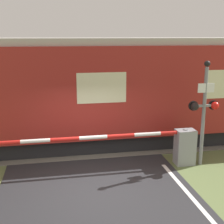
# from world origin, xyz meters

# --- Properties ---
(ground_plane) EXTENTS (80.00, 80.00, 0.00)m
(ground_plane) POSITION_xyz_m (0.00, 0.00, 0.00)
(ground_plane) COLOR #5B6B3D
(track_bed) EXTENTS (36.00, 3.20, 0.13)m
(track_bed) POSITION_xyz_m (0.00, 3.49, 0.02)
(track_bed) COLOR #666056
(track_bed) RESTS_ON ground_plane
(train) EXTENTS (16.04, 2.90, 3.93)m
(train) POSITION_xyz_m (0.52, 3.49, 2.01)
(train) COLOR black
(train) RESTS_ON ground_plane
(crossing_barrier) EXTENTS (6.24, 0.44, 1.17)m
(crossing_barrier) POSITION_xyz_m (2.45, 1.00, 0.67)
(crossing_barrier) COLOR gray
(crossing_barrier) RESTS_ON ground_plane
(signal_post) EXTENTS (0.96, 0.26, 3.29)m
(signal_post) POSITION_xyz_m (3.50, 0.86, 1.87)
(signal_post) COLOR gray
(signal_post) RESTS_ON ground_plane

